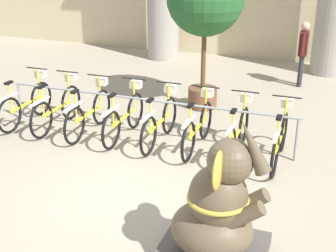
{
  "coord_description": "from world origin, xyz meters",
  "views": [
    {
      "loc": [
        2.59,
        -5.32,
        3.53
      ],
      "look_at": [
        0.47,
        0.37,
        1.0
      ],
      "focal_mm": 50.0,
      "sensor_mm": 36.0,
      "label": 1
    }
  ],
  "objects_px": {
    "bicycle_3": "(125,116)",
    "person_pedestrian": "(303,48)",
    "bicycle_1": "(58,107)",
    "bicycle_6": "(238,133)",
    "bicycle_0": "(27,103)",
    "elephant_statue": "(216,217)",
    "bicycle_2": "(89,112)",
    "potted_tree": "(205,1)",
    "bicycle_4": "(160,121)",
    "bicycle_7": "(280,139)",
    "bicycle_5": "(198,126)"
  },
  "relations": [
    {
      "from": "bicycle_3",
      "to": "elephant_statue",
      "type": "xyz_separation_m",
      "value": [
        2.5,
        -2.92,
        0.22
      ]
    },
    {
      "from": "bicycle_3",
      "to": "bicycle_4",
      "type": "distance_m",
      "value": 0.7
    },
    {
      "from": "bicycle_1",
      "to": "potted_tree",
      "type": "distance_m",
      "value": 3.59
    },
    {
      "from": "elephant_statue",
      "to": "potted_tree",
      "type": "bearing_deg",
      "value": 108.02
    },
    {
      "from": "bicycle_5",
      "to": "elephant_statue",
      "type": "relative_size",
      "value": 0.92
    },
    {
      "from": "bicycle_1",
      "to": "bicycle_6",
      "type": "relative_size",
      "value": 1.0
    },
    {
      "from": "bicycle_1",
      "to": "bicycle_6",
      "type": "xyz_separation_m",
      "value": [
        3.52,
        -0.0,
        0.0
      ]
    },
    {
      "from": "bicycle_2",
      "to": "bicycle_4",
      "type": "relative_size",
      "value": 1.0
    },
    {
      "from": "potted_tree",
      "to": "bicycle_4",
      "type": "bearing_deg",
      "value": -95.15
    },
    {
      "from": "bicycle_6",
      "to": "bicycle_7",
      "type": "relative_size",
      "value": 1.0
    },
    {
      "from": "bicycle_6",
      "to": "elephant_statue",
      "type": "bearing_deg",
      "value": -82.35
    },
    {
      "from": "bicycle_3",
      "to": "bicycle_5",
      "type": "bearing_deg",
      "value": -0.05
    },
    {
      "from": "bicycle_1",
      "to": "elephant_statue",
      "type": "xyz_separation_m",
      "value": [
        3.91,
        -2.89,
        0.22
      ]
    },
    {
      "from": "bicycle_7",
      "to": "elephant_statue",
      "type": "relative_size",
      "value": 0.92
    },
    {
      "from": "elephant_statue",
      "to": "person_pedestrian",
      "type": "height_order",
      "value": "elephant_statue"
    },
    {
      "from": "bicycle_5",
      "to": "potted_tree",
      "type": "relative_size",
      "value": 0.55
    },
    {
      "from": "bicycle_1",
      "to": "person_pedestrian",
      "type": "bearing_deg",
      "value": 46.63
    },
    {
      "from": "bicycle_0",
      "to": "potted_tree",
      "type": "distance_m",
      "value": 4.08
    },
    {
      "from": "bicycle_2",
      "to": "bicycle_5",
      "type": "relative_size",
      "value": 1.0
    },
    {
      "from": "bicycle_3",
      "to": "person_pedestrian",
      "type": "bearing_deg",
      "value": 57.98
    },
    {
      "from": "bicycle_0",
      "to": "bicycle_1",
      "type": "relative_size",
      "value": 1.0
    },
    {
      "from": "bicycle_2",
      "to": "person_pedestrian",
      "type": "distance_m",
      "value": 5.57
    },
    {
      "from": "potted_tree",
      "to": "person_pedestrian",
      "type": "bearing_deg",
      "value": 51.62
    },
    {
      "from": "bicycle_3",
      "to": "person_pedestrian",
      "type": "height_order",
      "value": "person_pedestrian"
    },
    {
      "from": "bicycle_7",
      "to": "person_pedestrian",
      "type": "bearing_deg",
      "value": 91.4
    },
    {
      "from": "bicycle_3",
      "to": "bicycle_0",
      "type": "bearing_deg",
      "value": -179.24
    },
    {
      "from": "bicycle_3",
      "to": "person_pedestrian",
      "type": "xyz_separation_m",
      "value": [
        2.71,
        4.33,
        0.52
      ]
    },
    {
      "from": "bicycle_1",
      "to": "bicycle_3",
      "type": "height_order",
      "value": "same"
    },
    {
      "from": "bicycle_3",
      "to": "bicycle_7",
      "type": "bearing_deg",
      "value": -1.2
    },
    {
      "from": "bicycle_6",
      "to": "person_pedestrian",
      "type": "xyz_separation_m",
      "value": [
        0.6,
        4.36,
        0.52
      ]
    },
    {
      "from": "bicycle_2",
      "to": "bicycle_3",
      "type": "height_order",
      "value": "same"
    },
    {
      "from": "bicycle_1",
      "to": "bicycle_2",
      "type": "bearing_deg",
      "value": -1.61
    },
    {
      "from": "bicycle_2",
      "to": "bicycle_6",
      "type": "distance_m",
      "value": 2.81
    },
    {
      "from": "bicycle_2",
      "to": "bicycle_3",
      "type": "bearing_deg",
      "value": 3.75
    },
    {
      "from": "bicycle_2",
      "to": "elephant_statue",
      "type": "bearing_deg",
      "value": -41.91
    },
    {
      "from": "bicycle_7",
      "to": "person_pedestrian",
      "type": "xyz_separation_m",
      "value": [
        -0.11,
        4.39,
        0.52
      ]
    },
    {
      "from": "bicycle_2",
      "to": "bicycle_4",
      "type": "xyz_separation_m",
      "value": [
        1.41,
        0.04,
        0.0
      ]
    },
    {
      "from": "bicycle_2",
      "to": "elephant_statue",
      "type": "relative_size",
      "value": 0.92
    },
    {
      "from": "bicycle_0",
      "to": "bicycle_5",
      "type": "xyz_separation_m",
      "value": [
        3.52,
        0.03,
        0.0
      ]
    },
    {
      "from": "bicycle_4",
      "to": "elephant_statue",
      "type": "xyz_separation_m",
      "value": [
        1.8,
        -2.91,
        0.22
      ]
    },
    {
      "from": "elephant_statue",
      "to": "person_pedestrian",
      "type": "distance_m",
      "value": 7.26
    },
    {
      "from": "bicycle_0",
      "to": "person_pedestrian",
      "type": "relative_size",
      "value": 1.09
    },
    {
      "from": "bicycle_7",
      "to": "person_pedestrian",
      "type": "distance_m",
      "value": 4.42
    },
    {
      "from": "bicycle_0",
      "to": "bicycle_4",
      "type": "bearing_deg",
      "value": 0.36
    },
    {
      "from": "bicycle_1",
      "to": "bicycle_4",
      "type": "distance_m",
      "value": 2.11
    },
    {
      "from": "bicycle_3",
      "to": "bicycle_7",
      "type": "xyz_separation_m",
      "value": [
        2.81,
        -0.06,
        0.0
      ]
    },
    {
      "from": "bicycle_4",
      "to": "bicycle_7",
      "type": "distance_m",
      "value": 2.11
    },
    {
      "from": "bicycle_2",
      "to": "potted_tree",
      "type": "height_order",
      "value": "potted_tree"
    },
    {
      "from": "bicycle_0",
      "to": "elephant_statue",
      "type": "height_order",
      "value": "elephant_statue"
    },
    {
      "from": "bicycle_0",
      "to": "potted_tree",
      "type": "bearing_deg",
      "value": 34.49
    }
  ]
}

